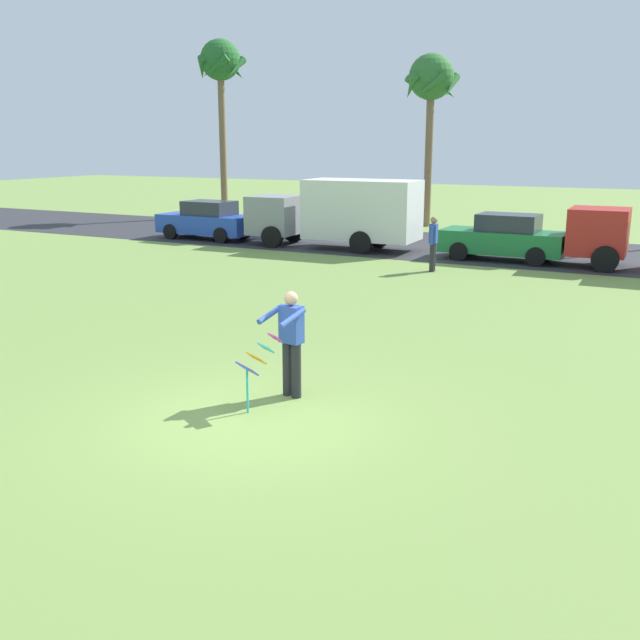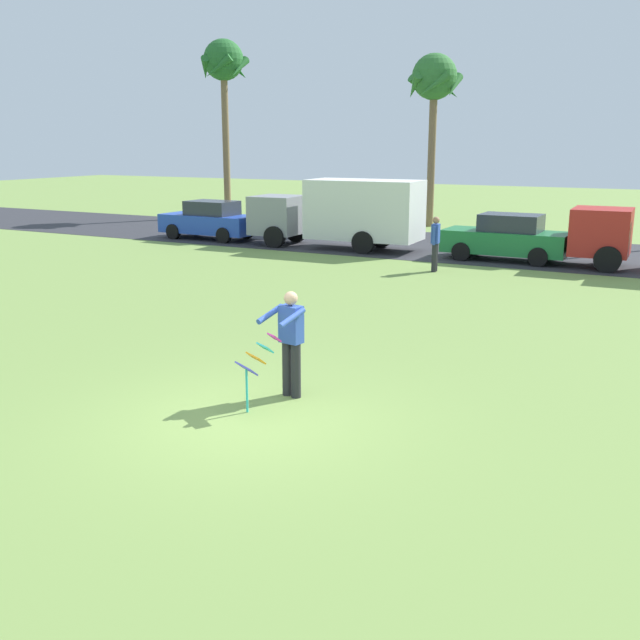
{
  "view_description": "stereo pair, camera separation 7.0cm",
  "coord_description": "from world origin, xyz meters",
  "px_view_note": "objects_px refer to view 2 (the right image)",
  "views": [
    {
      "loc": [
        5.51,
        -8.58,
        4.01
      ],
      "look_at": [
        0.07,
        2.15,
        1.05
      ],
      "focal_mm": 40.84,
      "sensor_mm": 36.0,
      "label": 1
    },
    {
      "loc": [
        5.57,
        -8.55,
        4.01
      ],
      "look_at": [
        0.07,
        2.15,
        1.05
      ],
      "focal_mm": 40.84,
      "sensor_mm": 36.0,
      "label": 2
    }
  ],
  "objects_px": {
    "parked_car_blue": "(210,221)",
    "palm_tree_right_near": "(434,84)",
    "parked_truck_grey_van": "(344,212)",
    "person_walker_near": "(435,242)",
    "parked_car_green": "(507,238)",
    "person_kite_flyer": "(290,340)",
    "palm_tree_left_near": "(224,68)",
    "kite_held": "(256,361)"
  },
  "relations": [
    {
      "from": "palm_tree_right_near",
      "to": "person_walker_near",
      "type": "relative_size",
      "value": 4.61
    },
    {
      "from": "parked_car_green",
      "to": "person_walker_near",
      "type": "relative_size",
      "value": 2.45
    },
    {
      "from": "parked_car_green",
      "to": "person_walker_near",
      "type": "xyz_separation_m",
      "value": [
        -1.49,
        -3.23,
        0.16
      ]
    },
    {
      "from": "parked_car_green",
      "to": "palm_tree_left_near",
      "type": "height_order",
      "value": "palm_tree_left_near"
    },
    {
      "from": "parked_truck_grey_van",
      "to": "person_kite_flyer",
      "type": "bearing_deg",
      "value": -67.52
    },
    {
      "from": "parked_car_green",
      "to": "palm_tree_right_near",
      "type": "height_order",
      "value": "palm_tree_right_near"
    },
    {
      "from": "parked_car_blue",
      "to": "palm_tree_right_near",
      "type": "height_order",
      "value": "palm_tree_right_near"
    },
    {
      "from": "parked_car_blue",
      "to": "person_walker_near",
      "type": "bearing_deg",
      "value": -16.47
    },
    {
      "from": "person_kite_flyer",
      "to": "parked_car_green",
      "type": "bearing_deg",
      "value": 90.72
    },
    {
      "from": "parked_car_green",
      "to": "parked_truck_grey_van",
      "type": "bearing_deg",
      "value": -180.0
    },
    {
      "from": "parked_truck_grey_van",
      "to": "palm_tree_left_near",
      "type": "distance_m",
      "value": 15.0
    },
    {
      "from": "parked_truck_grey_van",
      "to": "palm_tree_right_near",
      "type": "relative_size",
      "value": 0.85
    },
    {
      "from": "person_kite_flyer",
      "to": "person_walker_near",
      "type": "xyz_separation_m",
      "value": [
        -1.68,
        12.22,
        -0.02
      ]
    },
    {
      "from": "parked_truck_grey_van",
      "to": "parked_car_green",
      "type": "distance_m",
      "value": 6.23
    },
    {
      "from": "parked_car_blue",
      "to": "kite_held",
      "type": "bearing_deg",
      "value": -52.5
    },
    {
      "from": "parked_car_blue",
      "to": "person_walker_near",
      "type": "relative_size",
      "value": 2.45
    },
    {
      "from": "parked_truck_grey_van",
      "to": "palm_tree_right_near",
      "type": "distance_m",
      "value": 10.15
    },
    {
      "from": "person_walker_near",
      "to": "palm_tree_left_near",
      "type": "bearing_deg",
      "value": 143.88
    },
    {
      "from": "kite_held",
      "to": "palm_tree_right_near",
      "type": "xyz_separation_m",
      "value": [
        -5.79,
        24.95,
        5.8
      ]
    },
    {
      "from": "parked_car_green",
      "to": "palm_tree_left_near",
      "type": "distance_m",
      "value": 20.17
    },
    {
      "from": "kite_held",
      "to": "person_walker_near",
      "type": "distance_m",
      "value": 13.09
    },
    {
      "from": "person_kite_flyer",
      "to": "parked_car_green",
      "type": "xyz_separation_m",
      "value": [
        -0.19,
        15.45,
        -0.18
      ]
    },
    {
      "from": "parked_car_green",
      "to": "person_kite_flyer",
      "type": "bearing_deg",
      "value": -89.28
    },
    {
      "from": "parked_car_green",
      "to": "parked_car_blue",
      "type": "bearing_deg",
      "value": -180.0
    },
    {
      "from": "parked_car_green",
      "to": "person_walker_near",
      "type": "bearing_deg",
      "value": -114.72
    },
    {
      "from": "parked_car_green",
      "to": "kite_held",
      "type": "bearing_deg",
      "value": -89.88
    },
    {
      "from": "parked_truck_grey_van",
      "to": "palm_tree_right_near",
      "type": "bearing_deg",
      "value": 87.12
    },
    {
      "from": "palm_tree_right_near",
      "to": "person_walker_near",
      "type": "xyz_separation_m",
      "value": [
        4.27,
        -11.95,
        -5.66
      ]
    },
    {
      "from": "person_kite_flyer",
      "to": "palm_tree_left_near",
      "type": "bearing_deg",
      "value": 126.22
    },
    {
      "from": "parked_truck_grey_van",
      "to": "palm_tree_left_near",
      "type": "height_order",
      "value": "palm_tree_left_near"
    },
    {
      "from": "person_kite_flyer",
      "to": "parked_truck_grey_van",
      "type": "relative_size",
      "value": 0.26
    },
    {
      "from": "parked_car_blue",
      "to": "palm_tree_left_near",
      "type": "xyz_separation_m",
      "value": [
        -4.67,
        8.15,
        6.95
      ]
    },
    {
      "from": "kite_held",
      "to": "palm_tree_right_near",
      "type": "height_order",
      "value": "palm_tree_right_near"
    },
    {
      "from": "person_kite_flyer",
      "to": "palm_tree_right_near",
      "type": "relative_size",
      "value": 0.22
    },
    {
      "from": "parked_car_blue",
      "to": "parked_truck_grey_van",
      "type": "bearing_deg",
      "value": 0.0
    },
    {
      "from": "kite_held",
      "to": "parked_car_blue",
      "type": "bearing_deg",
      "value": 127.5
    },
    {
      "from": "palm_tree_left_near",
      "to": "parked_car_blue",
      "type": "bearing_deg",
      "value": -60.18
    },
    {
      "from": "person_kite_flyer",
      "to": "kite_held",
      "type": "xyz_separation_m",
      "value": [
        -0.16,
        -0.78,
        -0.16
      ]
    },
    {
      "from": "parked_car_blue",
      "to": "person_walker_near",
      "type": "height_order",
      "value": "person_walker_near"
    },
    {
      "from": "palm_tree_right_near",
      "to": "parked_truck_grey_van",
      "type": "bearing_deg",
      "value": -92.88
    },
    {
      "from": "parked_car_blue",
      "to": "parked_car_green",
      "type": "xyz_separation_m",
      "value": [
        12.42,
        0.0,
        0.0
      ]
    },
    {
      "from": "person_kite_flyer",
      "to": "parked_car_blue",
      "type": "xyz_separation_m",
      "value": [
        -12.61,
        15.45,
        -0.18
      ]
    }
  ]
}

